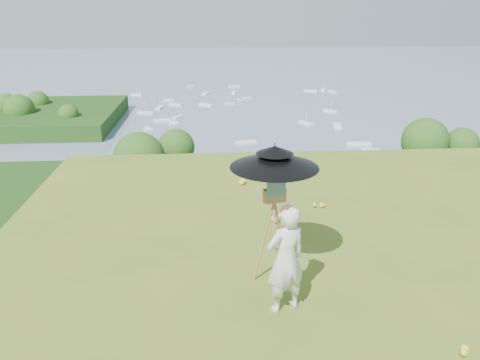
{
  "coord_description": "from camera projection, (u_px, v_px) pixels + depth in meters",
  "views": [
    {
      "loc": [
        -3.01,
        -5.79,
        3.95
      ],
      "look_at": [
        -2.46,
        2.62,
        0.8
      ],
      "focal_mm": 35.0,
      "sensor_mm": 36.0,
      "label": 1
    }
  ],
  "objects": [
    {
      "name": "painter_cap",
      "position": [
        288.0,
        209.0,
        5.97
      ],
      "size": [
        0.26,
        0.28,
        0.1
      ],
      "primitive_type": null,
      "rotation": [
        0.0,
        0.0,
        0.35
      ],
      "color": "#C26A6D",
      "rests_on": "painter"
    },
    {
      "name": "harbor_town",
      "position": [
        228.0,
        196.0,
        87.41
      ],
      "size": [
        110.0,
        22.0,
        5.0
      ],
      "primitive_type": null,
      "color": "silver",
      "rests_on": "shoreline_tier"
    },
    {
      "name": "shoreline_tier",
      "position": [
        228.0,
        227.0,
        89.69
      ],
      "size": [
        170.0,
        28.0,
        8.0
      ],
      "primitive_type": "cube",
      "color": "#6D6957",
      "rests_on": "bay_water"
    },
    {
      "name": "slope_trees",
      "position": [
        243.0,
        216.0,
        44.95
      ],
      "size": [
        110.0,
        50.0,
        6.0
      ],
      "primitive_type": null,
      "color": "#224A16",
      "rests_on": "forest_slope"
    },
    {
      "name": "ground",
      "position": [
        415.0,
        287.0,
        6.98
      ],
      "size": [
        14.0,
        14.0,
        0.0
      ],
      "primitive_type": "plane",
      "color": "#4E691E",
      "rests_on": "ground"
    },
    {
      "name": "field_easel",
      "position": [
        273.0,
        234.0,
        6.76
      ],
      "size": [
        0.76,
        0.76,
        1.69
      ],
      "primitive_type": null,
      "rotation": [
        0.0,
        0.0,
        0.21
      ],
      "color": "#A77446",
      "rests_on": "ground"
    },
    {
      "name": "moored_boats",
      "position": [
        183.0,
        117.0,
        168.48
      ],
      "size": [
        140.0,
        140.0,
        0.7
      ],
      "primitive_type": null,
      "color": "white",
      "rests_on": "bay_water"
    },
    {
      "name": "sun_umbrella",
      "position": [
        274.0,
        172.0,
        6.45
      ],
      "size": [
        1.61,
        1.61,
        0.83
      ],
      "primitive_type": null,
      "rotation": [
        0.0,
        0.0,
        0.38
      ],
      "color": "black",
      "rests_on": "field_easel"
    },
    {
      "name": "forest_slope",
      "position": [
        243.0,
        335.0,
        49.85
      ],
      "size": [
        140.0,
        56.0,
        22.0
      ],
      "primitive_type": "cube",
      "color": "#123B10",
      "rests_on": "bay_water"
    },
    {
      "name": "bay_water",
      "position": [
        215.0,
        83.0,
        243.21
      ],
      "size": [
        700.0,
        700.0,
        0.0
      ],
      "primitive_type": "plane",
      "color": "slate",
      "rests_on": "ground"
    },
    {
      "name": "wildflowers",
      "position": [
        409.0,
        275.0,
        7.19
      ],
      "size": [
        10.0,
        10.5,
        0.12
      ],
      "primitive_type": null,
      "color": "yellow",
      "rests_on": "ground"
    },
    {
      "name": "painter",
      "position": [
        286.0,
        259.0,
        6.22
      ],
      "size": [
        0.67,
        0.56,
        1.56
      ],
      "primitive_type": "imported",
      "rotation": [
        0.0,
        0.0,
        3.53
      ],
      "color": "silver",
      "rests_on": "ground"
    }
  ]
}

